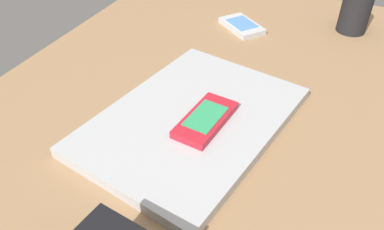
{
  "coord_description": "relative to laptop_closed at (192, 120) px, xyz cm",
  "views": [
    {
      "loc": [
        -45.27,
        -18.23,
        43.08
      ],
      "look_at": [
        -2.25,
        1.21,
        5.0
      ],
      "focal_mm": 36.05,
      "sensor_mm": 36.0,
      "label": 1
    }
  ],
  "objects": [
    {
      "name": "desk_surface",
      "position": [
        2.25,
        -1.21,
        -2.41
      ],
      "size": [
        120.0,
        80.0,
        3.0
      ],
      "primitive_type": "cube",
      "color": "#9E7751",
      "rests_on": "ground"
    },
    {
      "name": "laptop_closed",
      "position": [
        0.0,
        0.0,
        0.0
      ],
      "size": [
        39.47,
        31.13,
        1.83
      ],
      "primitive_type": "cube",
      "rotation": [
        0.0,
        0.0,
        -0.19
      ],
      "color": "#B7BABC",
      "rests_on": "desk_surface"
    },
    {
      "name": "cell_phone_on_laptop",
      "position": [
        -0.61,
        -2.56,
        1.54
      ],
      "size": [
        12.28,
        6.86,
        1.32
      ],
      "color": "red",
      "rests_on": "laptop_closed"
    },
    {
      "name": "cell_phone_on_desk",
      "position": [
        35.97,
        3.73,
        -0.28
      ],
      "size": [
        11.37,
        12.17,
        1.34
      ],
      "color": "silver",
      "rests_on": "desk_surface"
    },
    {
      "name": "pen_cup",
      "position": [
        44.98,
        -19.2,
        3.82
      ],
      "size": [
        6.38,
        6.38,
        9.47
      ],
      "primitive_type": "cylinder",
      "color": "black",
      "rests_on": "desk_surface"
    }
  ]
}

